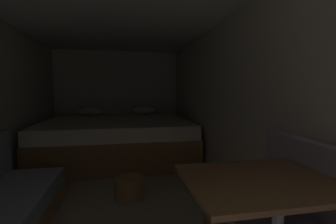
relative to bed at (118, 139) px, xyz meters
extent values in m
plane|color=#A39984|center=(0.00, -1.68, -0.34)|extent=(7.40, 7.40, 0.00)
cube|color=beige|center=(0.00, 1.05, 0.66)|extent=(2.63, 0.05, 2.00)
cube|color=beige|center=(1.29, -1.68, 0.66)|extent=(0.05, 5.40, 2.00)
cube|color=white|center=(0.00, -1.68, 1.68)|extent=(2.63, 5.40, 0.05)
cube|color=olive|center=(0.00, -0.01, -0.11)|extent=(2.41, 1.98, 0.47)
cube|color=beige|center=(0.00, -0.01, 0.23)|extent=(2.37, 1.94, 0.20)
ellipsoid|color=white|center=(-0.54, 0.75, 0.42)|extent=(0.48, 0.36, 0.18)
ellipsoid|color=white|center=(0.54, 0.75, 0.42)|extent=(0.48, 0.36, 0.18)
cube|color=brown|center=(0.76, -3.15, 0.38)|extent=(0.76, 0.61, 0.02)
cylinder|color=olive|center=(0.15, -1.62, -0.23)|extent=(0.33, 0.33, 0.23)
camera|label=1|loc=(0.08, -4.23, 0.85)|focal=25.97mm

